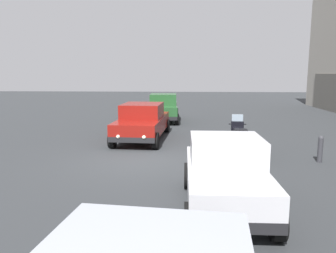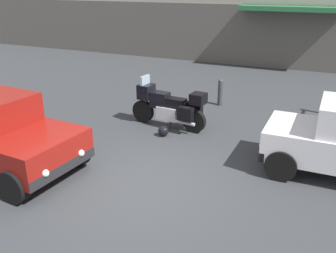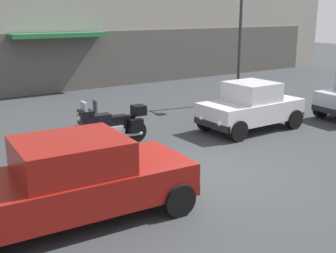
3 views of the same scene
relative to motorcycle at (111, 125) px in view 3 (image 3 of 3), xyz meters
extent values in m
plane|color=#2D3033|center=(0.76, -3.17, -0.62)|extent=(80.00, 80.00, 0.00)
cube|color=#514E48|center=(0.76, 9.03, 0.78)|extent=(35.82, 0.12, 2.80)
cube|color=#236638|center=(1.77, 8.60, 2.08)|extent=(4.40, 1.10, 0.20)
cylinder|color=black|center=(-0.85, 0.07, -0.30)|extent=(0.65, 0.19, 0.64)
cylinder|color=black|center=(0.76, -0.06, -0.30)|extent=(0.65, 0.19, 0.64)
cylinder|color=#B7B7BC|center=(-0.83, 0.07, 0.13)|extent=(0.33, 0.10, 0.68)
cube|color=#B7B7BC|center=(-0.01, 0.00, -0.20)|extent=(0.63, 0.45, 0.36)
cube|color=black|center=(-0.01, 0.00, 0.04)|extent=(1.12, 0.37, 0.28)
cube|color=black|center=(-0.30, 0.03, 0.22)|extent=(0.55, 0.38, 0.24)
cube|color=black|center=(0.19, -0.01, 0.18)|extent=(0.58, 0.34, 0.12)
cube|color=black|center=(-0.73, 0.06, 0.30)|extent=(0.39, 0.47, 0.40)
cube|color=#8C9EAD|center=(-0.77, 0.07, 0.60)|extent=(0.11, 0.41, 0.28)
sphere|color=#EAEACC|center=(-0.91, 0.08, 0.30)|extent=(0.14, 0.14, 0.14)
cylinder|color=black|center=(-0.65, 0.06, 0.40)|extent=(0.09, 0.62, 0.04)
cylinder|color=#B7B7BC|center=(0.58, -0.25, -0.32)|extent=(0.56, 0.13, 0.09)
cube|color=black|center=(0.62, -0.33, -0.04)|extent=(0.42, 0.23, 0.36)
cube|color=black|center=(0.67, 0.23, -0.04)|extent=(0.42, 0.23, 0.36)
cube|color=black|center=(0.86, -0.07, 0.33)|extent=(0.39, 0.43, 0.28)
cylinder|color=black|center=(0.13, -0.19, -0.47)|extent=(0.03, 0.13, 0.29)
sphere|color=black|center=(0.14, -0.65, -0.48)|extent=(0.28, 0.28, 0.28)
cube|color=maroon|center=(-2.69, -3.69, 0.02)|extent=(4.59, 2.01, 0.64)
cube|color=maroon|center=(-2.64, -3.69, 0.64)|extent=(1.99, 1.72, 0.60)
cube|color=#8C9EAD|center=(-1.74, -3.74, 0.64)|extent=(0.14, 1.50, 0.51)
cube|color=#8C9EAD|center=(-3.54, -3.64, 0.64)|extent=(0.14, 1.50, 0.48)
cube|color=black|center=(-0.49, -3.81, -0.20)|extent=(0.22, 1.76, 0.20)
cylinder|color=black|center=(-0.84, -2.95, -0.30)|extent=(0.65, 0.26, 0.64)
cylinder|color=black|center=(-0.94, -4.63, -0.30)|extent=(0.65, 0.26, 0.64)
sphere|color=silver|center=(-0.41, -3.33, -0.08)|extent=(0.14, 0.14, 0.14)
sphere|color=silver|center=(-0.47, -4.30, -0.08)|extent=(0.14, 0.14, 0.14)
cube|color=silver|center=(4.53, -0.97, 0.02)|extent=(3.41, 1.59, 0.64)
cube|color=silver|center=(4.53, -0.97, 0.64)|extent=(1.41, 1.45, 0.60)
cube|color=#8C9EAD|center=(3.88, -0.98, 0.64)|extent=(0.07, 1.33, 0.51)
cube|color=#8C9EAD|center=(5.18, -0.97, 0.64)|extent=(0.07, 1.33, 0.48)
cube|color=black|center=(2.88, -0.99, -0.20)|extent=(0.13, 1.56, 0.20)
cube|color=black|center=(6.18, -0.96, -0.20)|extent=(0.13, 1.56, 0.20)
cylinder|color=black|center=(3.28, -1.72, -0.30)|extent=(0.64, 0.23, 0.64)
cylinder|color=black|center=(3.27, -0.24, -0.30)|extent=(0.64, 0.23, 0.64)
cylinder|color=black|center=(5.78, -1.70, -0.30)|extent=(0.64, 0.23, 0.64)
cylinder|color=black|center=(5.77, -0.22, -0.30)|extent=(0.64, 0.23, 0.64)
sphere|color=silver|center=(2.83, -1.42, -0.08)|extent=(0.14, 0.14, 0.14)
sphere|color=silver|center=(2.82, -0.56, -0.08)|extent=(0.14, 0.14, 0.14)
cube|color=black|center=(7.41, -1.92, -0.20)|extent=(0.27, 1.64, 0.20)
cylinder|color=black|center=(7.88, -1.18, -0.30)|extent=(0.66, 0.28, 0.64)
cylinder|color=#2D2D33|center=(7.11, 2.40, 1.81)|extent=(0.12, 0.12, 4.86)
cylinder|color=#333338|center=(0.66, 2.51, -0.23)|extent=(0.16, 0.16, 0.79)
sphere|color=#333338|center=(0.66, 2.51, 0.17)|extent=(0.16, 0.16, 0.16)
camera|label=1|loc=(11.06, -1.78, 2.22)|focal=34.62mm
camera|label=2|loc=(4.08, -8.78, 3.14)|focal=40.02mm
camera|label=3|loc=(-5.24, -10.62, 3.11)|focal=45.68mm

